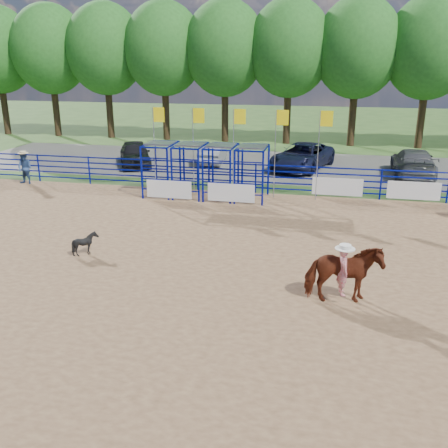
{
  "coord_description": "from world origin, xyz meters",
  "views": [
    {
      "loc": [
        3.6,
        -14.08,
        6.41
      ],
      "look_at": [
        0.33,
        1.0,
        1.3
      ],
      "focal_mm": 40.0,
      "sensor_mm": 36.0,
      "label": 1
    }
  ],
  "objects_px": {
    "car_b": "(213,153)",
    "car_d": "(413,162)",
    "calf": "(85,243)",
    "car_c": "(302,156)",
    "horse_and_rider": "(343,272)",
    "spectator_cowboy": "(25,168)",
    "car_a": "(135,154)"
  },
  "relations": [
    {
      "from": "car_b",
      "to": "car_d",
      "type": "distance_m",
      "value": 12.14
    },
    {
      "from": "calf",
      "to": "spectator_cowboy",
      "type": "height_order",
      "value": "spectator_cowboy"
    },
    {
      "from": "horse_and_rider",
      "to": "car_b",
      "type": "height_order",
      "value": "horse_and_rider"
    },
    {
      "from": "horse_and_rider",
      "to": "spectator_cowboy",
      "type": "distance_m",
      "value": 19.56
    },
    {
      "from": "calf",
      "to": "car_c",
      "type": "distance_m",
      "value": 17.03
    },
    {
      "from": "horse_and_rider",
      "to": "car_a",
      "type": "xyz_separation_m",
      "value": [
        -12.6,
        16.41,
        -0.16
      ]
    },
    {
      "from": "horse_and_rider",
      "to": "spectator_cowboy",
      "type": "bearing_deg",
      "value": 147.43
    },
    {
      "from": "calf",
      "to": "car_a",
      "type": "xyz_separation_m",
      "value": [
        -4.05,
        14.63,
        0.35
      ]
    },
    {
      "from": "calf",
      "to": "car_a",
      "type": "relative_size",
      "value": 0.18
    },
    {
      "from": "horse_and_rider",
      "to": "car_b",
      "type": "relative_size",
      "value": 0.6
    },
    {
      "from": "car_a",
      "to": "car_d",
      "type": "distance_m",
      "value": 16.71
    },
    {
      "from": "horse_and_rider",
      "to": "car_d",
      "type": "bearing_deg",
      "value": 76.45
    },
    {
      "from": "horse_and_rider",
      "to": "car_d",
      "type": "relative_size",
      "value": 0.44
    },
    {
      "from": "car_b",
      "to": "calf",
      "type": "bearing_deg",
      "value": 83.43
    },
    {
      "from": "calf",
      "to": "spectator_cowboy",
      "type": "bearing_deg",
      "value": 46.28
    },
    {
      "from": "car_a",
      "to": "car_c",
      "type": "distance_m",
      "value": 10.43
    },
    {
      "from": "car_d",
      "to": "car_b",
      "type": "bearing_deg",
      "value": -3.92
    },
    {
      "from": "calf",
      "to": "car_c",
      "type": "relative_size",
      "value": 0.14
    },
    {
      "from": "car_a",
      "to": "car_b",
      "type": "distance_m",
      "value": 4.94
    },
    {
      "from": "car_d",
      "to": "car_a",
      "type": "bearing_deg",
      "value": 3.56
    },
    {
      "from": "horse_and_rider",
      "to": "car_b",
      "type": "xyz_separation_m",
      "value": [
        -7.99,
        18.16,
        -0.27
      ]
    },
    {
      "from": "horse_and_rider",
      "to": "spectator_cowboy",
      "type": "relative_size",
      "value": 1.35
    },
    {
      "from": "car_b",
      "to": "car_c",
      "type": "xyz_separation_m",
      "value": [
        5.75,
        -0.57,
        0.12
      ]
    },
    {
      "from": "car_b",
      "to": "car_d",
      "type": "height_order",
      "value": "car_d"
    },
    {
      "from": "spectator_cowboy",
      "to": "car_a",
      "type": "relative_size",
      "value": 0.39
    },
    {
      "from": "calf",
      "to": "car_c",
      "type": "bearing_deg",
      "value": -17.68
    },
    {
      "from": "spectator_cowboy",
      "to": "car_b",
      "type": "relative_size",
      "value": 0.44
    },
    {
      "from": "horse_and_rider",
      "to": "calf",
      "type": "xyz_separation_m",
      "value": [
        -8.55,
        1.78,
        -0.51
      ]
    },
    {
      "from": "calf",
      "to": "car_a",
      "type": "height_order",
      "value": "car_a"
    },
    {
      "from": "spectator_cowboy",
      "to": "car_a",
      "type": "distance_m",
      "value": 7.04
    },
    {
      "from": "horse_and_rider",
      "to": "car_c",
      "type": "xyz_separation_m",
      "value": [
        -2.24,
        17.59,
        -0.14
      ]
    },
    {
      "from": "car_a",
      "to": "car_c",
      "type": "bearing_deg",
      "value": -18.42
    }
  ]
}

